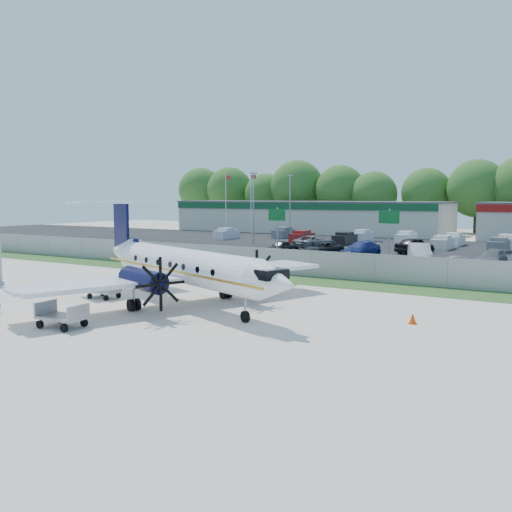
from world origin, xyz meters
The scene contains 28 objects.
ground centered at (0.00, 0.00, 0.00)m, with size 170.00×170.00×0.00m, color beige.
grass_verge centered at (0.00, 12.00, 0.01)m, with size 170.00×4.00×0.02m, color #2D561E.
access_road centered at (0.00, 19.00, 0.01)m, with size 170.00×8.00×0.02m, color black.
parking_lot centered at (0.00, 40.00, 0.01)m, with size 170.00×32.00×0.02m, color black.
perimeter_fence centered at (0.00, 14.00, 1.00)m, with size 120.00×0.06×1.99m.
building_west centered at (-24.00, 61.98, 2.63)m, with size 46.40×12.40×5.24m.
sign_left centered at (-8.00, 22.91, 3.61)m, with size 1.80×0.26×5.00m.
sign_mid centered at (3.00, 22.91, 3.61)m, with size 1.80×0.26×5.00m.
flagpole_west centered at (-35.92, 55.00, 5.64)m, with size 1.06×0.12×10.00m.
flagpole_east centered at (-30.92, 55.00, 5.64)m, with size 1.06×0.12×10.00m.
light_pole_nw centered at (-20.00, 38.00, 5.23)m, with size 0.90×0.35×9.09m.
light_pole_sw centered at (-20.00, 48.00, 5.23)m, with size 0.90×0.35×9.09m.
tree_line centered at (0.00, 74.00, 0.00)m, with size 112.00×6.00×14.00m, color #2B5D1B, non-canonical shape.
aircraft centered at (-1.23, 0.20, 2.21)m, with size 18.63×18.13×5.73m.
baggage_cart_near centered at (-2.47, -7.18, 0.54)m, with size 2.28×1.45×1.16m.
baggage_cart_far centered at (-6.51, -0.74, 0.46)m, with size 1.91×1.20×0.98m.
cone_nose centered at (11.16, 2.11, 0.26)m, with size 0.38×0.38×0.54m.
cone_starboard_wing centered at (-3.96, 15.13, 0.26)m, with size 0.38×0.38×0.54m.
road_car_west centered at (-19.34, 17.10, 0.00)m, with size 2.31×5.67×1.65m, color silver.
road_car_mid centered at (8.80, 19.90, 0.00)m, with size 1.61×4.61×1.52m, color #595B5E.
parked_car_a centered at (-10.97, 28.92, 0.00)m, with size 1.53×3.80×1.30m, color black.
parked_car_b centered at (-5.91, 28.69, 0.00)m, with size 2.24×4.85×1.35m, color black.
parked_car_c centered at (-1.73, 28.63, 0.00)m, with size 2.23×5.48×1.59m, color navy.
parked_car_d centered at (4.22, 28.20, 0.00)m, with size 1.81×5.18×1.71m, color silver.
parked_car_e centered at (10.43, 28.75, 0.00)m, with size 1.88×4.64×1.35m, color #595B5E.
parked_car_f centered at (-9.65, 34.76, 0.00)m, with size 2.64×5.72×1.59m, color #595B5E.
parked_car_g centered at (1.61, 35.73, 0.00)m, with size 2.02×5.02×1.71m, color black.
far_parking_rows centered at (0.00, 45.00, 0.00)m, with size 56.00×10.00×1.60m, color gray, non-canonical shape.
Camera 1 is at (18.74, -24.59, 6.07)m, focal length 40.00 mm.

